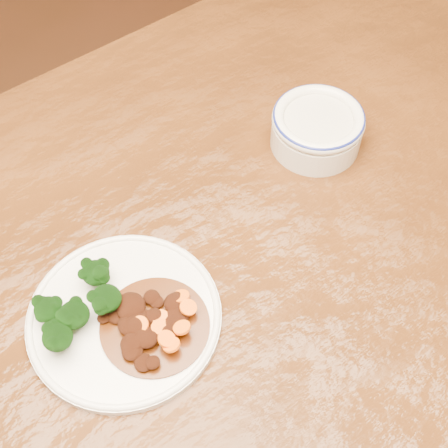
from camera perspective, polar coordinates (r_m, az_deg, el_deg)
dining_table at (r=0.84m, az=-4.30°, el=-9.04°), size 1.50×0.90×0.75m
dinner_plate at (r=0.75m, az=-9.11°, el=-8.38°), size 0.23×0.23×0.01m
broccoli_florets at (r=0.74m, az=-13.19°, el=-7.39°), size 0.11×0.08×0.04m
mince_stew at (r=0.73m, az=-6.87°, el=-9.08°), size 0.13×0.13×0.03m
dip_bowl at (r=0.89m, az=8.51°, el=8.72°), size 0.13×0.13×0.06m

